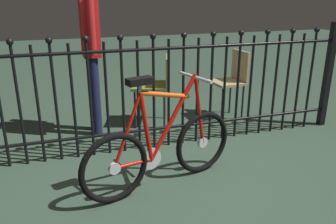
{
  "coord_description": "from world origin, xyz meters",
  "views": [
    {
      "loc": [
        -0.99,
        -2.47,
        1.53
      ],
      "look_at": [
        -0.13,
        0.21,
        0.55
      ],
      "focal_mm": 36.96,
      "sensor_mm": 36.0,
      "label": 1
    }
  ],
  "objects_px": {
    "bicycle": "(162,149)",
    "chair_olive": "(157,82)",
    "chair_tan": "(233,77)",
    "person_visitor": "(90,39)"
  },
  "relations": [
    {
      "from": "bicycle",
      "to": "chair_olive",
      "type": "height_order",
      "value": "bicycle"
    },
    {
      "from": "chair_tan",
      "to": "chair_olive",
      "type": "relative_size",
      "value": 1.03
    },
    {
      "from": "chair_olive",
      "to": "person_visitor",
      "type": "bearing_deg",
      "value": -175.65
    },
    {
      "from": "chair_olive",
      "to": "person_visitor",
      "type": "xyz_separation_m",
      "value": [
        -0.74,
        -0.06,
        0.54
      ]
    },
    {
      "from": "chair_tan",
      "to": "person_visitor",
      "type": "xyz_separation_m",
      "value": [
        -1.71,
        0.02,
        0.53
      ]
    },
    {
      "from": "bicycle",
      "to": "chair_olive",
      "type": "xyz_separation_m",
      "value": [
        0.36,
        1.4,
        0.19
      ]
    },
    {
      "from": "chair_olive",
      "to": "person_visitor",
      "type": "height_order",
      "value": "person_visitor"
    },
    {
      "from": "chair_olive",
      "to": "chair_tan",
      "type": "bearing_deg",
      "value": -4.47
    },
    {
      "from": "chair_olive",
      "to": "person_visitor",
      "type": "relative_size",
      "value": 0.47
    },
    {
      "from": "bicycle",
      "to": "person_visitor",
      "type": "xyz_separation_m",
      "value": [
        -0.38,
        1.35,
        0.72
      ]
    }
  ]
}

